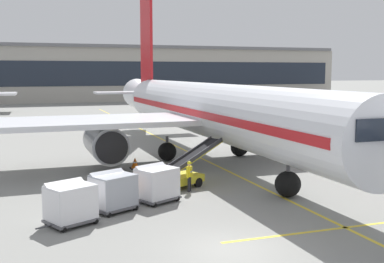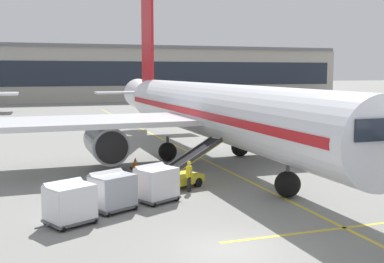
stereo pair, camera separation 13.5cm
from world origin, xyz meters
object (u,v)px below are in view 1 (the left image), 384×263
Objects in this scene: baggage_cart_third at (70,202)px; safety_cone_engine_keepout at (135,163)px; belt_loader at (178,174)px; baggage_cart_lead at (156,183)px; parked_airplane at (209,111)px; ground_crew_by_loader at (127,188)px; ground_crew_by_carts at (189,174)px; safety_cone_wingtip at (109,175)px; baggage_cart_second at (113,191)px.

baggage_cart_third is 12.57m from safety_cone_engine_keepout.
baggage_cart_lead is at bearing -127.74° from belt_loader.
parked_airplane is at bearing 11.07° from safety_cone_engine_keepout.
safety_cone_engine_keepout is at bearing 75.30° from ground_crew_by_loader.
belt_loader is at bearing 52.26° from baggage_cart_lead.
parked_airplane is 12.45m from baggage_cart_lead.
ground_crew_by_loader and ground_crew_by_carts have the same top height.
ground_crew_by_carts is at bearing 27.41° from ground_crew_by_loader.
ground_crew_by_loader is at bearing -152.59° from ground_crew_by_carts.
ground_crew_by_carts is 2.90× the size of safety_cone_wingtip.
belt_loader is 6.97× the size of safety_cone_engine_keepout.
ground_crew_by_loader reaches higher than safety_cone_wingtip.
baggage_cart_third is at bearing -147.81° from ground_crew_by_loader.
belt_loader reaches higher than ground_crew_by_loader.
baggage_cart_third is (-6.53, -4.98, 0.18)m from belt_loader.
baggage_cart_second is 0.86m from ground_crew_by_loader.
baggage_cart_lead is 5.17m from baggage_cart_third.
ground_crew_by_loader is (-8.43, -10.64, -2.77)m from parked_airplane.
safety_cone_wingtip is at bearing 133.47° from belt_loader.
parked_airplane reaches higher than ground_crew_by_loader.
baggage_cart_third is at bearing -132.30° from parked_airplane.
baggage_cart_second and baggage_cart_third have the same top height.
ground_crew_by_loader is (0.79, 0.34, -0.00)m from baggage_cart_second.
baggage_cart_lead is 1.74m from ground_crew_by_loader.
baggage_cart_second is 2.61m from baggage_cart_third.
belt_loader is at bearing 41.02° from ground_crew_by_loader.
parked_airplane reaches higher than baggage_cart_second.
baggage_cart_third is 4.63× the size of safety_cone_wingtip.
safety_cone_engine_keepout is at bearing 50.84° from safety_cone_wingtip.
ground_crew_by_loader is at bearing 23.23° from baggage_cart_second.
baggage_cart_second is at bearing -141.67° from belt_loader.
baggage_cart_lead is at bearing 19.84° from ground_crew_by_loader.
baggage_cart_lead is 3.59× the size of safety_cone_engine_keepout.
parked_airplane is 9.41m from belt_loader.
safety_cone_wingtip is at bearing 81.82° from baggage_cart_second.
ground_crew_by_carts is (-4.50, -8.60, -2.77)m from parked_airplane.
safety_cone_engine_keepout is (-1.45, 7.44, -0.62)m from ground_crew_by_carts.
baggage_cart_third reaches higher than ground_crew_by_carts.
safety_cone_engine_keepout is at bearing -168.93° from parked_airplane.
parked_airplane is 16.47× the size of baggage_cart_lead.
baggage_cart_lead is at bearing -77.00° from safety_cone_wingtip.
baggage_cart_second is 10.37m from safety_cone_engine_keepout.
belt_loader is at bearing -122.76° from parked_airplane.
baggage_cart_third is 9.13m from safety_cone_wingtip.
belt_loader is 3.11× the size of ground_crew_by_loader.
ground_crew_by_carts is at bearing 32.23° from baggage_cart_lead.
safety_cone_engine_keepout is at bearing 64.44° from baggage_cart_third.
baggage_cart_third is (-4.56, -2.43, 0.00)m from baggage_cart_lead.
belt_loader is 4.78m from ground_crew_by_loader.
safety_cone_wingtip is at bearing 88.10° from ground_crew_by_loader.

